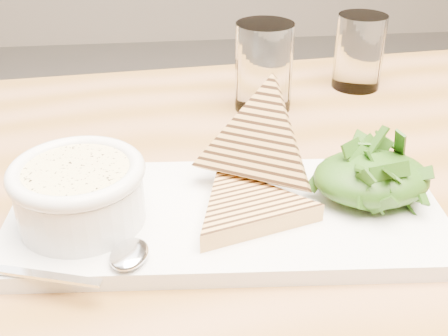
{
  "coord_description": "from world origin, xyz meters",
  "views": [
    {
      "loc": [
        -0.09,
        -0.48,
        1.09
      ],
      "look_at": [
        -0.04,
        -0.02,
        0.82
      ],
      "focal_mm": 45.0,
      "sensor_mm": 36.0,
      "label": 1
    }
  ],
  "objects": [
    {
      "name": "table_top",
      "position": [
        -0.01,
        0.01,
        0.75
      ],
      "size": [
        1.24,
        0.88,
        0.04
      ],
      "primitive_type": "cube",
      "rotation": [
        0.0,
        0.0,
        0.08
      ],
      "color": "#9E6B42",
      "rests_on": "ground"
    },
    {
      "name": "platter",
      "position": [
        -0.04,
        -0.04,
        0.77
      ],
      "size": [
        0.43,
        0.22,
        0.02
      ],
      "primitive_type": "cube",
      "rotation": [
        0.0,
        0.0,
        -0.07
      ],
      "color": "white",
      "rests_on": "table_top"
    },
    {
      "name": "soup_bowl",
      "position": [
        -0.17,
        -0.04,
        0.8
      ],
      "size": [
        0.11,
        0.11,
        0.05
      ],
      "primitive_type": "cylinder",
      "color": "white",
      "rests_on": "platter"
    },
    {
      "name": "soup",
      "position": [
        -0.17,
        -0.04,
        0.83
      ],
      "size": [
        0.1,
        0.1,
        0.01
      ],
      "primitive_type": "cylinder",
      "color": "#EEDA90",
      "rests_on": "soup_bowl"
    },
    {
      "name": "bowl_rim",
      "position": [
        -0.17,
        -0.04,
        0.83
      ],
      "size": [
        0.12,
        0.12,
        0.01
      ],
      "primitive_type": "torus",
      "color": "white",
      "rests_on": "soup_bowl"
    },
    {
      "name": "sandwich_flat",
      "position": [
        -0.02,
        -0.05,
        0.79
      ],
      "size": [
        0.18,
        0.18,
        0.02
      ],
      "primitive_type": null,
      "rotation": [
        0.0,
        0.0,
        0.29
      ],
      "color": "tan",
      "rests_on": "platter"
    },
    {
      "name": "sandwich_lean",
      "position": [
        -0.0,
        0.0,
        0.83
      ],
      "size": [
        0.19,
        0.2,
        0.16
      ],
      "primitive_type": null,
      "rotation": [
        0.94,
        0.0,
        -0.52
      ],
      "color": "tan",
      "rests_on": "sandwich_flat"
    },
    {
      "name": "salad_base",
      "position": [
        0.1,
        -0.03,
        0.8
      ],
      "size": [
        0.11,
        0.09,
        0.04
      ],
      "primitive_type": "ellipsoid",
      "color": "black",
      "rests_on": "platter"
    },
    {
      "name": "arugula_pile",
      "position": [
        0.1,
        -0.03,
        0.81
      ],
      "size": [
        0.11,
        0.1,
        0.05
      ],
      "primitive_type": null,
      "color": "#346417",
      "rests_on": "platter"
    },
    {
      "name": "spoon_bowl",
      "position": [
        -0.13,
        -0.1,
        0.79
      ],
      "size": [
        0.04,
        0.05,
        0.01
      ],
      "primitive_type": "ellipsoid",
      "rotation": [
        0.0,
        0.0,
        -0.31
      ],
      "color": "silver",
      "rests_on": "platter"
    },
    {
      "name": "spoon_handle",
      "position": [
        -0.2,
        -0.12,
        0.79
      ],
      "size": [
        0.11,
        0.04,
        0.0
      ],
      "primitive_type": "cube",
      "rotation": [
        0.0,
        0.0,
        -0.31
      ],
      "color": "silver",
      "rests_on": "platter"
    },
    {
      "name": "glass_near",
      "position": [
        0.04,
        0.23,
        0.82
      ],
      "size": [
        0.08,
        0.08,
        0.12
      ],
      "primitive_type": "cylinder",
      "color": "white",
      "rests_on": "table_top"
    },
    {
      "name": "glass_far",
      "position": [
        0.2,
        0.29,
        0.82
      ],
      "size": [
        0.07,
        0.07,
        0.11
      ],
      "primitive_type": "cylinder",
      "color": "white",
      "rests_on": "table_top"
    }
  ]
}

